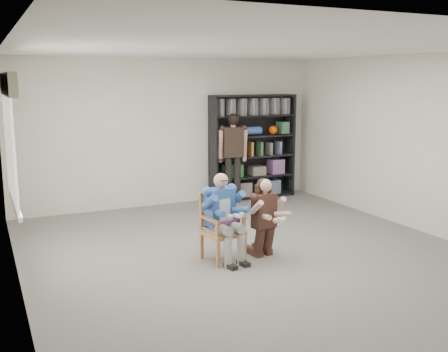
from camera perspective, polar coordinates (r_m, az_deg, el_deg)
name	(u,v)px	position (r m, az deg, el deg)	size (l,w,h in m)	color
room_shell	(257,156)	(6.94, 3.61, 2.15)	(6.00, 7.00, 2.80)	silver
floor	(256,257)	(7.27, 3.48, -8.82)	(6.00, 7.00, 0.01)	slate
window_left	(11,142)	(7.07, -22.14, 3.43)	(0.16, 2.00, 1.75)	white
armchair	(223,227)	(7.02, -0.13, -5.57)	(0.53, 0.52, 0.92)	#B0733B
seated_man	(223,217)	(6.99, -0.13, -4.48)	(0.52, 0.72, 1.20)	#234B90
kneeling_woman	(265,218)	(7.16, 4.51, -4.57)	(0.46, 0.74, 1.10)	#351F18
bookshelf	(253,147)	(10.65, 3.13, 3.17)	(1.80, 0.38, 2.10)	black
standing_man	(233,159)	(10.23, 0.98, 1.91)	(0.54, 0.30, 1.75)	black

